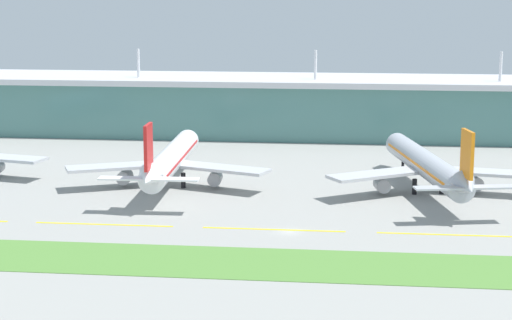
# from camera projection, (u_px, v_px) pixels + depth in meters

# --- Properties ---
(ground_plane) EXTENTS (600.00, 600.00, 0.00)m
(ground_plane) POSITION_uv_depth(u_px,v_px,m) (288.00, 232.00, 170.13)
(ground_plane) COLOR gray
(terminal_building) EXTENTS (288.00, 34.00, 27.73)m
(terminal_building) POSITION_uv_depth(u_px,v_px,m) (316.00, 106.00, 280.11)
(terminal_building) COLOR slate
(terminal_building) RESTS_ON ground
(airliner_near_middle) EXTENTS (48.77, 61.31, 18.90)m
(airliner_near_middle) POSITION_uv_depth(u_px,v_px,m) (171.00, 160.00, 208.47)
(airliner_near_middle) COLOR white
(airliner_near_middle) RESTS_ON ground
(airliner_far_middle) EXTENTS (47.82, 63.75, 18.90)m
(airliner_far_middle) POSITION_uv_depth(u_px,v_px,m) (427.00, 165.00, 201.87)
(airliner_far_middle) COLOR #ADB2BC
(airliner_far_middle) RESTS_ON ground
(taxiway_stripe_mid_west) EXTENTS (28.00, 0.70, 0.04)m
(taxiway_stripe_mid_west) POSITION_uv_depth(u_px,v_px,m) (104.00, 224.00, 175.47)
(taxiway_stripe_mid_west) COLOR yellow
(taxiway_stripe_mid_west) RESTS_ON ground
(taxiway_stripe_centre) EXTENTS (28.00, 0.70, 0.04)m
(taxiway_stripe_centre) POSITION_uv_depth(u_px,v_px,m) (274.00, 230.00, 171.75)
(taxiway_stripe_centre) COLOR yellow
(taxiway_stripe_centre) RESTS_ON ground
(taxiway_stripe_mid_east) EXTENTS (28.00, 0.70, 0.04)m
(taxiway_stripe_mid_east) POSITION_uv_depth(u_px,v_px,m) (451.00, 235.00, 168.03)
(taxiway_stripe_mid_east) COLOR yellow
(taxiway_stripe_mid_east) RESTS_ON ground
(grass_verge) EXTENTS (300.00, 18.00, 0.10)m
(grass_verge) POSITION_uv_depth(u_px,v_px,m) (279.00, 264.00, 150.00)
(grass_verge) COLOR #518438
(grass_verge) RESTS_ON ground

